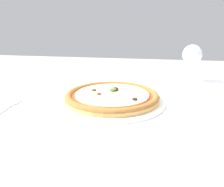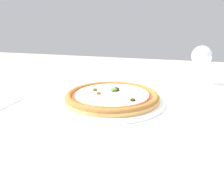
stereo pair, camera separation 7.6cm
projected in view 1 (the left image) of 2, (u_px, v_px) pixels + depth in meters
dining_table at (156, 116)px, 0.88m from camera, size 1.18×1.20×0.75m
pizza_plate at (112, 98)px, 0.77m from camera, size 0.33×0.33×0.04m
fork at (5, 108)px, 0.72m from camera, size 0.03×0.17×0.00m
wine_glass_far_left at (192, 56)px, 0.99m from camera, size 0.08×0.08×0.15m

